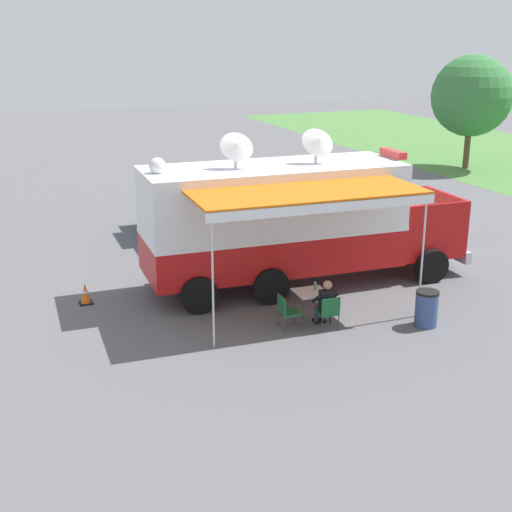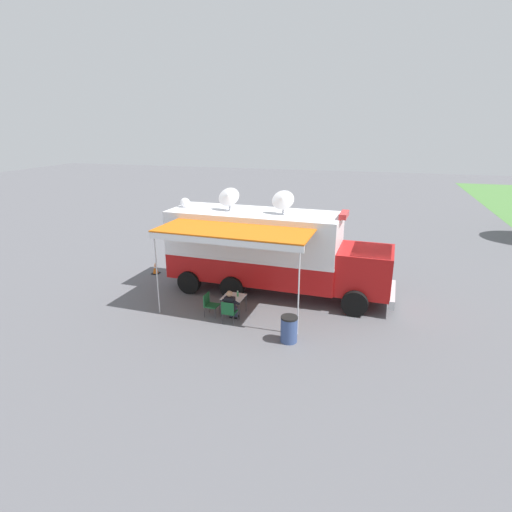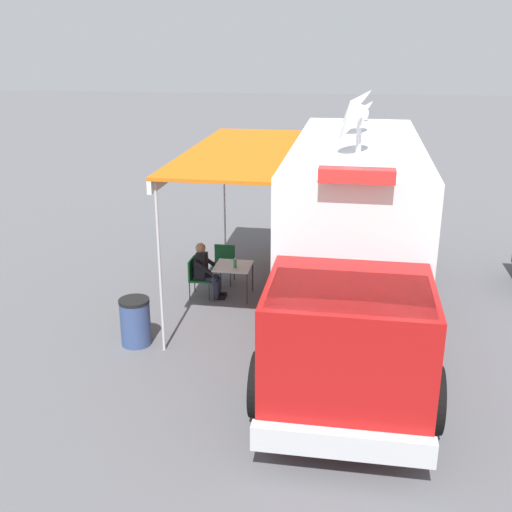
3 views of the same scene
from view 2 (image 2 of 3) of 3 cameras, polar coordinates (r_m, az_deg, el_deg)
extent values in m
plane|color=#5B5B60|center=(18.25, -0.27, -4.66)|extent=(100.00, 100.00, 0.00)
cube|color=silver|center=(21.21, 9.77, -1.66)|extent=(0.33, 4.80, 0.01)
cube|color=#B71414|center=(17.84, -0.27, -1.25)|extent=(2.81, 7.30, 1.10)
cube|color=white|center=(17.44, -0.28, 3.11)|extent=(2.81, 7.30, 1.70)
cube|color=white|center=(17.67, -0.28, 0.44)|extent=(2.83, 7.32, 0.10)
cube|color=#B71414|center=(16.91, 14.82, -1.88)|extent=(2.39, 2.20, 1.70)
cube|color=#28333D|center=(16.75, 15.63, -0.34)|extent=(2.21, 1.56, 0.70)
cube|color=silver|center=(17.21, 18.34, -5.07)|extent=(2.38, 0.30, 0.36)
cylinder|color=black|center=(18.42, 14.27, -3.35)|extent=(0.34, 1.01, 1.00)
cylinder|color=black|center=(16.11, 13.50, -6.42)|extent=(0.34, 1.01, 1.00)
cylinder|color=black|center=(19.34, -0.59, -1.76)|extent=(0.34, 1.01, 1.00)
cylinder|color=black|center=(17.15, -3.34, -4.40)|extent=(0.34, 1.01, 1.00)
cylinder|color=black|center=(20.04, -5.95, -1.14)|extent=(0.34, 1.01, 1.00)
cylinder|color=black|center=(17.94, -9.23, -3.59)|extent=(0.34, 1.01, 1.00)
cube|color=white|center=(17.23, -0.29, 6.00)|extent=(2.81, 7.30, 0.10)
cube|color=red|center=(16.41, 12.10, 5.61)|extent=(1.11, 0.33, 0.20)
cylinder|color=silver|center=(17.55, -3.65, 7.10)|extent=(0.10, 0.10, 0.45)
cone|color=silver|center=(17.34, -3.87, 8.32)|extent=(0.76, 0.93, 0.81)
cylinder|color=silver|center=(16.82, 3.81, 6.63)|extent=(0.10, 0.10, 0.45)
cone|color=silver|center=(16.60, 3.70, 7.90)|extent=(0.76, 0.93, 0.81)
sphere|color=white|center=(18.45, -9.81, 7.26)|extent=(0.44, 0.44, 0.44)
cube|color=orange|center=(15.13, -3.16, 3.53)|extent=(2.45, 5.85, 0.06)
cube|color=white|center=(14.22, -4.72, 1.97)|extent=(0.33, 5.76, 0.24)
cylinder|color=silver|center=(13.97, 5.93, -4.81)|extent=(0.05, 0.05, 3.25)
cylinder|color=silver|center=(15.96, -13.57, -2.30)|extent=(0.05, 0.05, 3.25)
cube|color=silver|center=(15.74, -3.12, -5.66)|extent=(0.83, 0.83, 0.03)
cylinder|color=#333338|center=(16.08, -1.37, -6.53)|extent=(0.03, 0.03, 0.70)
cylinder|color=#333338|center=(15.45, -2.31, -7.60)|extent=(0.03, 0.03, 0.70)
cylinder|color=#333338|center=(16.32, -3.83, -6.18)|extent=(0.03, 0.03, 0.70)
cylinder|color=#333338|center=(15.71, -4.86, -7.21)|extent=(0.03, 0.03, 0.70)
cylinder|color=#3F9959|center=(15.70, -2.55, -5.25)|extent=(0.07, 0.07, 0.20)
cylinder|color=white|center=(15.66, -2.55, -4.87)|extent=(0.04, 0.04, 0.02)
cube|color=#19562D|center=(15.23, -3.64, -7.72)|extent=(0.50, 0.50, 0.04)
cube|color=#19562D|center=(14.95, -3.98, -7.27)|extent=(0.06, 0.48, 0.44)
cylinder|color=#333338|center=(15.58, -4.08, -7.98)|extent=(0.02, 0.02, 0.42)
cylinder|color=#333338|center=(15.43, -2.55, -8.21)|extent=(0.02, 0.02, 0.42)
cylinder|color=#333338|center=(15.22, -4.72, -8.65)|extent=(0.02, 0.02, 0.42)
cylinder|color=#333338|center=(15.06, -3.16, -8.91)|extent=(0.02, 0.02, 0.42)
cube|color=#19562D|center=(15.79, -6.12, -6.82)|extent=(0.50, 0.50, 0.04)
cube|color=#19562D|center=(15.79, -6.88, -5.95)|extent=(0.48, 0.06, 0.44)
cylinder|color=#333338|center=(15.98, -5.05, -7.31)|extent=(0.02, 0.02, 0.42)
cylinder|color=#333338|center=(15.62, -5.69, -7.96)|extent=(0.02, 0.02, 0.42)
cylinder|color=#333338|center=(16.15, -6.49, -7.08)|extent=(0.02, 0.02, 0.42)
cylinder|color=#333338|center=(15.79, -7.16, -7.71)|extent=(0.02, 0.02, 0.42)
cube|color=black|center=(15.10, -3.66, -6.70)|extent=(0.26, 0.37, 0.56)
sphere|color=#A37556|center=(14.93, -3.69, -5.23)|extent=(0.22, 0.22, 0.22)
cylinder|color=black|center=(15.27, -4.30, -6.26)|extent=(0.43, 0.11, 0.34)
cylinder|color=black|center=(15.11, -2.68, -6.50)|extent=(0.43, 0.11, 0.34)
cylinder|color=#2D334C|center=(15.41, -3.74, -7.33)|extent=(0.39, 0.15, 0.13)
cylinder|color=#2D334C|center=(15.66, -3.47, -7.83)|extent=(0.11, 0.11, 0.42)
cube|color=black|center=(15.78, -3.38, -8.31)|extent=(0.24, 0.11, 0.07)
cylinder|color=#2D334C|center=(15.34, -3.04, -7.44)|extent=(0.39, 0.15, 0.13)
cylinder|color=#2D334C|center=(15.59, -2.78, -7.94)|extent=(0.11, 0.11, 0.42)
cube|color=black|center=(15.71, -2.69, -8.42)|extent=(0.24, 0.11, 0.07)
cylinder|color=#384C7F|center=(13.99, 4.59, -10.16)|extent=(0.56, 0.56, 0.85)
cylinder|color=black|center=(13.79, 4.64, -8.49)|extent=(0.57, 0.57, 0.06)
cube|color=black|center=(20.74, -13.70, -2.33)|extent=(0.36, 0.36, 0.03)
cone|color=orange|center=(20.65, -13.76, -1.57)|extent=(0.26, 0.26, 0.55)
cylinder|color=white|center=(20.64, -13.76, -1.50)|extent=(0.17, 0.17, 0.06)
cube|color=navy|center=(23.82, 0.88, 2.52)|extent=(4.25, 1.93, 0.76)
cube|color=#28333D|center=(23.78, 1.00, 4.29)|extent=(2.15, 1.66, 0.68)
cylinder|color=black|center=(22.48, 2.10, 0.57)|extent=(0.65, 0.24, 0.64)
cylinder|color=black|center=(23.01, -2.21, 0.98)|extent=(0.65, 0.24, 0.64)
cylinder|color=black|center=(24.90, 3.74, 2.26)|extent=(0.65, 0.24, 0.64)
cylinder|color=black|center=(25.37, -0.21, 2.60)|extent=(0.65, 0.24, 0.64)
camera|label=1|loc=(12.34, -79.96, 3.30)|focal=49.17mm
camera|label=3|loc=(17.55, 43.07, 8.39)|focal=43.66mm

